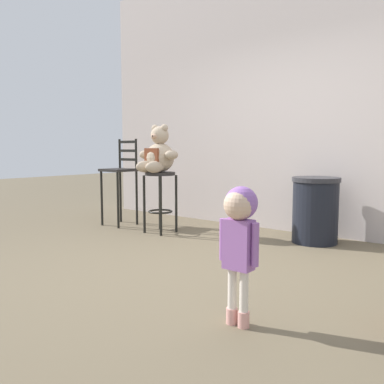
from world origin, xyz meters
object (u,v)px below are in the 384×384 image
Objects in this scene: child_walking at (240,225)px; bar_chair_empty at (120,175)px; teddy_bear at (158,155)px; bar_stool_with_teddy at (160,190)px; trash_bin at (315,210)px.

bar_chair_empty is (-3.02, 1.73, 0.08)m from child_walking.
teddy_bear is 2.80m from child_walking.
bar_stool_with_teddy is 0.92× the size of child_walking.
bar_stool_with_teddy is 0.81m from bar_chair_empty.
teddy_bear reaches higher than bar_stool_with_teddy.
trash_bin is at bearing 85.87° from child_walking.
teddy_bear is (0.00, -0.03, 0.44)m from bar_stool_with_teddy.
trash_bin is at bearing 22.38° from teddy_bear.
teddy_bear reaches higher than trash_bin.
bar_stool_with_teddy is at bearing -158.44° from trash_bin.
bar_stool_with_teddy is 1.30× the size of teddy_bear.
child_walking is 2.43m from trash_bin.
teddy_bear reaches higher than child_walking.
teddy_bear is 1.97m from trash_bin.
bar_stool_with_teddy is 0.64× the size of bar_chair_empty.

